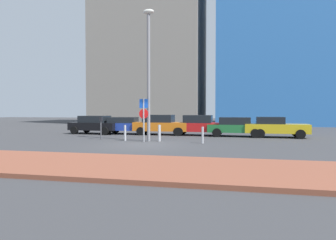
{
  "coord_description": "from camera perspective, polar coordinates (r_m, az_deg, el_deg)",
  "views": [
    {
      "loc": [
        4.97,
        -15.82,
        1.92
      ],
      "look_at": [
        1.22,
        1.31,
        1.36
      ],
      "focal_mm": 31.44,
      "sensor_mm": 36.0,
      "label": 1
    }
  ],
  "objects": [
    {
      "name": "parked_car_yellow",
      "position": [
        22.48,
        20.0,
        -1.26
      ],
      "size": [
        4.41,
        2.05,
        1.47
      ],
      "color": "gold",
      "rests_on": "ground"
    },
    {
      "name": "street_lamp",
      "position": [
        18.68,
        -3.8,
        10.53
      ],
      "size": [
        0.7,
        0.36,
        8.22
      ],
      "color": "gray",
      "rests_on": "ground"
    },
    {
      "name": "parked_car_green",
      "position": [
        22.44,
        13.29,
        -1.22
      ],
      "size": [
        4.5,
        1.98,
        1.43
      ],
      "color": "#237238",
      "rests_on": "ground"
    },
    {
      "name": "building_under_construction",
      "position": [
        46.44,
        -3.09,
        13.2
      ],
      "size": [
        15.42,
        13.05,
        22.18
      ],
      "primitive_type": "cube",
      "color": "gray",
      "rests_on": "ground"
    },
    {
      "name": "traffic_bollard_far",
      "position": [
        18.44,
        -1.69,
        -2.55
      ],
      "size": [
        0.17,
        0.17,
        1.03
      ],
      "primitive_type": "cylinder",
      "color": "#B7B7BC",
      "rests_on": "ground"
    },
    {
      "name": "parking_meter",
      "position": [
        20.09,
        -12.89,
        -0.96
      ],
      "size": [
        0.18,
        0.14,
        1.49
      ],
      "color": "#4C4C51",
      "rests_on": "ground"
    },
    {
      "name": "sidewalk_brick",
      "position": [
        10.61,
        -15.97,
        -8.3
      ],
      "size": [
        40.0,
        4.15,
        0.14
      ],
      "primitive_type": "cube",
      "color": "brown",
      "rests_on": "ground"
    },
    {
      "name": "traffic_bollard_mid",
      "position": [
        17.36,
        6.71,
        -2.92
      ],
      "size": [
        0.13,
        0.13,
        0.98
      ],
      "primitive_type": "cylinder",
      "color": "#B7B7BC",
      "rests_on": "ground"
    },
    {
      "name": "parked_car_blue",
      "position": [
        24.42,
        -8.1,
        -0.96
      ],
      "size": [
        4.24,
        2.19,
        1.39
      ],
      "color": "#1E389E",
      "rests_on": "ground"
    },
    {
      "name": "traffic_bollard_near",
      "position": [
        18.99,
        -8.32,
        -2.49
      ],
      "size": [
        0.15,
        0.15,
        1.0
      ],
      "primitive_type": "cylinder",
      "color": "#B7B7BC",
      "rests_on": "ground"
    },
    {
      "name": "parking_sign_post",
      "position": [
        18.08,
        -4.73,
        1.02
      ],
      "size": [
        0.6,
        0.1,
        2.66
      ],
      "color": "gray",
      "rests_on": "ground"
    },
    {
      "name": "building_colorful_midrise",
      "position": [
        45.99,
        22.07,
        19.33
      ],
      "size": [
        18.62,
        12.03,
        31.73
      ],
      "primitive_type": "cube",
      "color": "#3372BF",
      "rests_on": "ground"
    },
    {
      "name": "ground_plane",
      "position": [
        16.69,
        -5.07,
        -4.8
      ],
      "size": [
        120.0,
        120.0,
        0.0
      ],
      "primitive_type": "plane",
      "color": "#38383A"
    },
    {
      "name": "parked_car_black",
      "position": [
        25.17,
        -13.95,
        -0.82
      ],
      "size": [
        4.23,
        2.31,
        1.5
      ],
      "color": "black",
      "rests_on": "ground"
    },
    {
      "name": "parked_car_orange",
      "position": [
        23.51,
        -1.44,
        -0.85
      ],
      "size": [
        4.32,
        2.01,
        1.59
      ],
      "color": "orange",
      "rests_on": "ground"
    },
    {
      "name": "parked_car_red",
      "position": [
        22.92,
        5.96,
        -0.97
      ],
      "size": [
        4.22,
        1.97,
        1.58
      ],
      "color": "red",
      "rests_on": "ground"
    }
  ]
}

